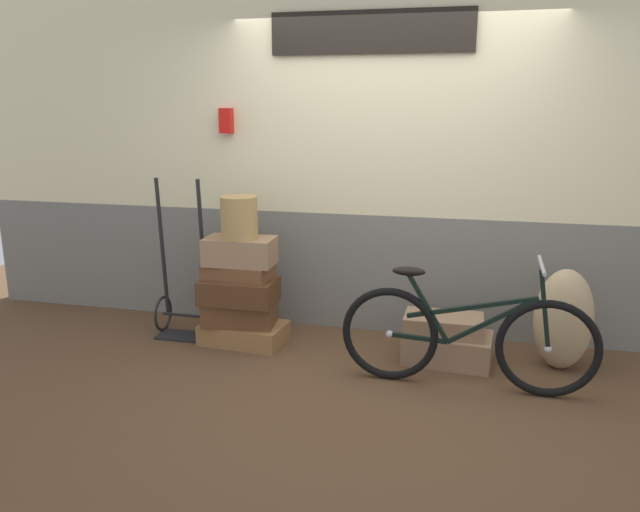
{
  "coord_description": "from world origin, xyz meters",
  "views": [
    {
      "loc": [
        0.63,
        -4.18,
        1.87
      ],
      "look_at": [
        -0.41,
        0.13,
        0.77
      ],
      "focal_mm": 35.17,
      "sensor_mm": 36.0,
      "label": 1
    }
  ],
  "objects_px": {
    "suitcase_0": "(244,333)",
    "bicycle": "(466,338)",
    "suitcase_2": "(239,291)",
    "suitcase_3": "(238,271)",
    "wicker_basket": "(239,217)",
    "suitcase_4": "(240,251)",
    "luggage_trolley": "(184,299)",
    "suitcase_5": "(447,348)",
    "suitcase_6": "(443,324)",
    "suitcase_1": "(240,312)",
    "burlap_sack": "(563,319)"
  },
  "relations": [
    {
      "from": "suitcase_1",
      "to": "suitcase_2",
      "type": "relative_size",
      "value": 0.96
    },
    {
      "from": "suitcase_3",
      "to": "bicycle",
      "type": "distance_m",
      "value": 1.82
    },
    {
      "from": "suitcase_2",
      "to": "suitcase_3",
      "type": "height_order",
      "value": "suitcase_3"
    },
    {
      "from": "suitcase_5",
      "to": "wicker_basket",
      "type": "relative_size",
      "value": 1.93
    },
    {
      "from": "suitcase_6",
      "to": "wicker_basket",
      "type": "distance_m",
      "value": 1.72
    },
    {
      "from": "suitcase_1",
      "to": "luggage_trolley",
      "type": "distance_m",
      "value": 0.53
    },
    {
      "from": "wicker_basket",
      "to": "bicycle",
      "type": "height_order",
      "value": "wicker_basket"
    },
    {
      "from": "suitcase_1",
      "to": "bicycle",
      "type": "relative_size",
      "value": 0.33
    },
    {
      "from": "suitcase_1",
      "to": "suitcase_4",
      "type": "xyz_separation_m",
      "value": [
        0.01,
        0.02,
        0.49
      ]
    },
    {
      "from": "suitcase_2",
      "to": "suitcase_5",
      "type": "relative_size",
      "value": 0.92
    },
    {
      "from": "suitcase_4",
      "to": "wicker_basket",
      "type": "bearing_deg",
      "value": -66.14
    },
    {
      "from": "suitcase_4",
      "to": "suitcase_3",
      "type": "bearing_deg",
      "value": 177.44
    },
    {
      "from": "wicker_basket",
      "to": "burlap_sack",
      "type": "height_order",
      "value": "wicker_basket"
    },
    {
      "from": "suitcase_4",
      "to": "suitcase_1",
      "type": "bearing_deg",
      "value": -115.94
    },
    {
      "from": "suitcase_5",
      "to": "suitcase_6",
      "type": "xyz_separation_m",
      "value": [
        -0.04,
        0.0,
        0.18
      ]
    },
    {
      "from": "suitcase_2",
      "to": "suitcase_3",
      "type": "distance_m",
      "value": 0.15
    },
    {
      "from": "suitcase_0",
      "to": "suitcase_4",
      "type": "distance_m",
      "value": 0.67
    },
    {
      "from": "suitcase_3",
      "to": "suitcase_4",
      "type": "xyz_separation_m",
      "value": [
        0.02,
        -0.0,
        0.16
      ]
    },
    {
      "from": "suitcase_5",
      "to": "wicker_basket",
      "type": "xyz_separation_m",
      "value": [
        -1.6,
        -0.0,
        0.9
      ]
    },
    {
      "from": "suitcase_4",
      "to": "suitcase_0",
      "type": "bearing_deg",
      "value": -28.6
    },
    {
      "from": "wicker_basket",
      "to": "bicycle",
      "type": "bearing_deg",
      "value": -13.28
    },
    {
      "from": "suitcase_3",
      "to": "suitcase_2",
      "type": "bearing_deg",
      "value": -61.87
    },
    {
      "from": "luggage_trolley",
      "to": "burlap_sack",
      "type": "xyz_separation_m",
      "value": [
        2.93,
        -0.01,
        0.08
      ]
    },
    {
      "from": "wicker_basket",
      "to": "suitcase_5",
      "type": "bearing_deg",
      "value": 0.04
    },
    {
      "from": "bicycle",
      "to": "suitcase_1",
      "type": "bearing_deg",
      "value": 166.91
    },
    {
      "from": "suitcase_2",
      "to": "suitcase_4",
      "type": "relative_size",
      "value": 1.09
    },
    {
      "from": "luggage_trolley",
      "to": "bicycle",
      "type": "distance_m",
      "value": 2.32
    },
    {
      "from": "suitcase_3",
      "to": "suitcase_5",
      "type": "bearing_deg",
      "value": 3.31
    },
    {
      "from": "suitcase_0",
      "to": "suitcase_1",
      "type": "distance_m",
      "value": 0.18
    },
    {
      "from": "suitcase_3",
      "to": "bicycle",
      "type": "xyz_separation_m",
      "value": [
        1.75,
        -0.42,
        -0.24
      ]
    },
    {
      "from": "suitcase_0",
      "to": "luggage_trolley",
      "type": "height_order",
      "value": "luggage_trolley"
    },
    {
      "from": "suitcase_3",
      "to": "luggage_trolley",
      "type": "distance_m",
      "value": 0.59
    },
    {
      "from": "suitcase_0",
      "to": "bicycle",
      "type": "height_order",
      "value": "bicycle"
    },
    {
      "from": "suitcase_6",
      "to": "luggage_trolley",
      "type": "distance_m",
      "value": 2.1
    },
    {
      "from": "wicker_basket",
      "to": "suitcase_3",
      "type": "bearing_deg",
      "value": 149.7
    },
    {
      "from": "suitcase_2",
      "to": "luggage_trolley",
      "type": "xyz_separation_m",
      "value": [
        -0.53,
        0.12,
        -0.15
      ]
    },
    {
      "from": "suitcase_1",
      "to": "wicker_basket",
      "type": "xyz_separation_m",
      "value": [
        0.02,
        0.0,
        0.76
      ]
    },
    {
      "from": "suitcase_2",
      "to": "burlap_sack",
      "type": "xyz_separation_m",
      "value": [
        2.4,
        0.11,
        -0.07
      ]
    },
    {
      "from": "suitcase_0",
      "to": "suitcase_1",
      "type": "bearing_deg",
      "value": -147.77
    },
    {
      "from": "suitcase_4",
      "to": "luggage_trolley",
      "type": "relative_size",
      "value": 0.41
    },
    {
      "from": "suitcase_5",
      "to": "luggage_trolley",
      "type": "height_order",
      "value": "luggage_trolley"
    },
    {
      "from": "suitcase_4",
      "to": "suitcase_6",
      "type": "bearing_deg",
      "value": -2.27
    },
    {
      "from": "suitcase_5",
      "to": "wicker_basket",
      "type": "height_order",
      "value": "wicker_basket"
    },
    {
      "from": "suitcase_1",
      "to": "suitcase_5",
      "type": "xyz_separation_m",
      "value": [
        1.61,
        0.0,
        -0.14
      ]
    },
    {
      "from": "luggage_trolley",
      "to": "burlap_sack",
      "type": "bearing_deg",
      "value": -0.23
    },
    {
      "from": "suitcase_2",
      "to": "suitcase_5",
      "type": "bearing_deg",
      "value": -0.1
    },
    {
      "from": "suitcase_3",
      "to": "burlap_sack",
      "type": "distance_m",
      "value": 2.43
    },
    {
      "from": "suitcase_3",
      "to": "burlap_sack",
      "type": "bearing_deg",
      "value": 5.41
    },
    {
      "from": "suitcase_1",
      "to": "suitcase_5",
      "type": "height_order",
      "value": "suitcase_1"
    },
    {
      "from": "suitcase_6",
      "to": "bicycle",
      "type": "bearing_deg",
      "value": -68.2
    }
  ]
}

